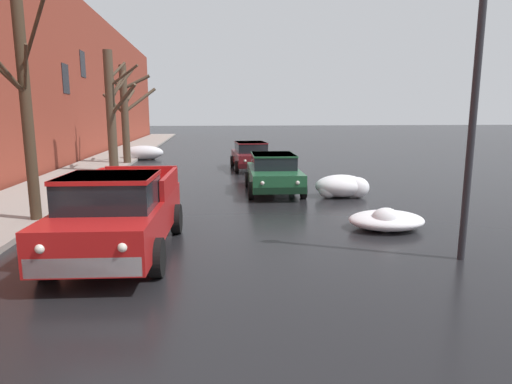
{
  "coord_description": "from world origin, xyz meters",
  "views": [
    {
      "loc": [
        -0.39,
        -1.53,
        2.93
      ],
      "look_at": [
        0.76,
        9.1,
        0.98
      ],
      "focal_mm": 30.63,
      "sensor_mm": 36.0,
      "label": 1
    }
  ],
  "objects_px": {
    "bare_tree_mid_block": "(112,109)",
    "sedan_green_parked_kerbside_close": "(273,172)",
    "bare_tree_second_along_sidewalk": "(22,78)",
    "pickup_truck_red_approaching_near_lane": "(119,213)",
    "street_lamp_post": "(474,107)",
    "bare_tree_far_down_block": "(125,111)",
    "sedan_maroon_parked_kerbside_mid": "(251,155)"
  },
  "relations": [
    {
      "from": "sedan_maroon_parked_kerbside_mid",
      "to": "street_lamp_post",
      "type": "relative_size",
      "value": 0.79
    },
    {
      "from": "sedan_green_parked_kerbside_close",
      "to": "bare_tree_far_down_block",
      "type": "bearing_deg",
      "value": 126.64
    },
    {
      "from": "bare_tree_mid_block",
      "to": "bare_tree_far_down_block",
      "type": "bearing_deg",
      "value": 90.77
    },
    {
      "from": "bare_tree_second_along_sidewalk",
      "to": "pickup_truck_red_approaching_near_lane",
      "type": "xyz_separation_m",
      "value": [
        2.73,
        -2.74,
        -2.91
      ]
    },
    {
      "from": "bare_tree_far_down_block",
      "to": "sedan_maroon_parked_kerbside_mid",
      "type": "relative_size",
      "value": 1.3
    },
    {
      "from": "bare_tree_second_along_sidewalk",
      "to": "bare_tree_mid_block",
      "type": "relative_size",
      "value": 1.28
    },
    {
      "from": "street_lamp_post",
      "to": "sedan_green_parked_kerbside_close",
      "type": "bearing_deg",
      "value": 108.43
    },
    {
      "from": "bare_tree_far_down_block",
      "to": "sedan_maroon_parked_kerbside_mid",
      "type": "bearing_deg",
      "value": -21.5
    },
    {
      "from": "bare_tree_far_down_block",
      "to": "street_lamp_post",
      "type": "height_order",
      "value": "bare_tree_far_down_block"
    },
    {
      "from": "sedan_green_parked_kerbside_close",
      "to": "street_lamp_post",
      "type": "height_order",
      "value": "street_lamp_post"
    },
    {
      "from": "bare_tree_second_along_sidewalk",
      "to": "sedan_maroon_parked_kerbside_mid",
      "type": "relative_size",
      "value": 1.77
    },
    {
      "from": "bare_tree_far_down_block",
      "to": "pickup_truck_red_approaching_near_lane",
      "type": "xyz_separation_m",
      "value": [
        2.69,
        -16.29,
        -2.14
      ]
    },
    {
      "from": "bare_tree_mid_block",
      "to": "sedan_green_parked_kerbside_close",
      "type": "distance_m",
      "value": 9.28
    },
    {
      "from": "sedan_green_parked_kerbside_close",
      "to": "sedan_maroon_parked_kerbside_mid",
      "type": "distance_m",
      "value": 6.69
    },
    {
      "from": "bare_tree_far_down_block",
      "to": "pickup_truck_red_approaching_near_lane",
      "type": "height_order",
      "value": "bare_tree_far_down_block"
    },
    {
      "from": "bare_tree_far_down_block",
      "to": "street_lamp_post",
      "type": "bearing_deg",
      "value": -61.0
    },
    {
      "from": "bare_tree_far_down_block",
      "to": "pickup_truck_red_approaching_near_lane",
      "type": "distance_m",
      "value": 16.64
    },
    {
      "from": "bare_tree_mid_block",
      "to": "sedan_green_parked_kerbside_close",
      "type": "xyz_separation_m",
      "value": [
        6.91,
        -5.74,
        -2.33
      ]
    },
    {
      "from": "bare_tree_far_down_block",
      "to": "sedan_green_parked_kerbside_close",
      "type": "distance_m",
      "value": 11.88
    },
    {
      "from": "sedan_green_parked_kerbside_close",
      "to": "bare_tree_mid_block",
      "type": "bearing_deg",
      "value": 140.27
    },
    {
      "from": "sedan_green_parked_kerbside_close",
      "to": "sedan_maroon_parked_kerbside_mid",
      "type": "relative_size",
      "value": 1.02
    },
    {
      "from": "sedan_green_parked_kerbside_close",
      "to": "bare_tree_second_along_sidewalk",
      "type": "bearing_deg",
      "value": -149.08
    },
    {
      "from": "bare_tree_mid_block",
      "to": "sedan_maroon_parked_kerbside_mid",
      "type": "xyz_separation_m",
      "value": [
        6.72,
        0.94,
        -2.33
      ]
    },
    {
      "from": "bare_tree_mid_block",
      "to": "sedan_green_parked_kerbside_close",
      "type": "height_order",
      "value": "bare_tree_mid_block"
    },
    {
      "from": "bare_tree_second_along_sidewalk",
      "to": "street_lamp_post",
      "type": "distance_m",
      "value": 10.42
    },
    {
      "from": "pickup_truck_red_approaching_near_lane",
      "to": "bare_tree_mid_block",
      "type": "bearing_deg",
      "value": 101.79
    },
    {
      "from": "bare_tree_far_down_block",
      "to": "pickup_truck_red_approaching_near_lane",
      "type": "relative_size",
      "value": 1.1
    },
    {
      "from": "bare_tree_far_down_block",
      "to": "sedan_green_parked_kerbside_close",
      "type": "bearing_deg",
      "value": -53.36
    },
    {
      "from": "bare_tree_mid_block",
      "to": "bare_tree_far_down_block",
      "type": "relative_size",
      "value": 1.06
    },
    {
      "from": "sedan_green_parked_kerbside_close",
      "to": "street_lamp_post",
      "type": "distance_m",
      "value": 8.74
    },
    {
      "from": "bare_tree_second_along_sidewalk",
      "to": "sedan_green_parked_kerbside_close",
      "type": "distance_m",
      "value": 8.7
    },
    {
      "from": "bare_tree_second_along_sidewalk",
      "to": "pickup_truck_red_approaching_near_lane",
      "type": "bearing_deg",
      "value": -45.06
    }
  ]
}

